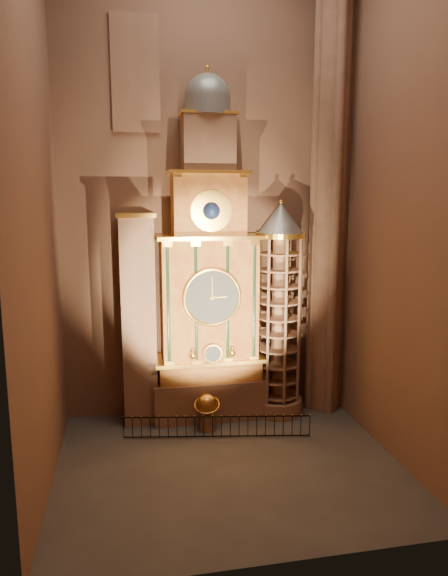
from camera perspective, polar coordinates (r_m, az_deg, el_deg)
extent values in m
plane|color=#383330|center=(22.46, 0.54, -19.01)|extent=(14.00, 14.00, 0.00)
plane|color=brown|center=(25.54, -2.16, 10.24)|extent=(22.00, 0.00, 22.00)
plane|color=brown|center=(19.48, -20.33, 9.71)|extent=(0.00, 22.00, 22.00)
plane|color=brown|center=(22.13, 18.92, 9.75)|extent=(0.00, 22.00, 22.00)
cube|color=#8C634C|center=(26.47, -1.67, -11.94)|extent=(5.60, 2.20, 2.00)
cube|color=maroon|center=(25.95, -1.69, -8.87)|extent=(5.00, 2.00, 1.00)
cube|color=#FFC34B|center=(25.73, -1.67, -7.74)|extent=(5.40, 2.30, 0.18)
cube|color=maroon|center=(25.04, -1.73, -1.27)|extent=(4.60, 2.00, 6.00)
cylinder|color=black|center=(23.96, -6.24, -1.84)|extent=(0.32, 0.32, 5.60)
cylinder|color=black|center=(24.10, -3.16, -1.73)|extent=(0.32, 0.32, 5.60)
cylinder|color=black|center=(24.34, 0.34, -1.59)|extent=(0.32, 0.32, 5.60)
cylinder|color=black|center=(24.63, 3.31, -1.47)|extent=(0.32, 0.32, 5.60)
cube|color=#FFC34B|center=(24.58, -1.75, 5.70)|extent=(5.00, 2.25, 0.18)
cylinder|color=#2D3033|center=(24.00, -1.34, -1.03)|extent=(2.60, 0.12, 2.60)
torus|color=#FFC34B|center=(23.96, -1.32, -1.05)|extent=(2.80, 0.16, 2.80)
cylinder|color=#FFC34B|center=(24.52, -1.26, -7.30)|extent=(0.90, 0.10, 0.90)
sphere|color=#FFC34B|center=(24.45, -3.49, -7.49)|extent=(0.36, 0.36, 0.36)
sphere|color=#FFC34B|center=(24.75, 0.91, -7.25)|extent=(0.36, 0.36, 0.36)
cube|color=maroon|center=(24.56, -1.78, 9.08)|extent=(3.40, 1.80, 3.00)
sphere|color=#0B1139|center=(23.67, -1.42, 8.57)|extent=(0.80, 0.80, 0.80)
cube|color=#FFC34B|center=(24.53, -1.78, 12.70)|extent=(3.80, 2.00, 0.15)
cube|color=#8C634C|center=(24.67, -1.82, 15.60)|extent=(2.40, 1.60, 2.60)
sphere|color=slate|center=(24.97, -1.85, 20.40)|extent=(2.10, 2.10, 2.10)
cylinder|color=#FFC34B|center=(25.14, -1.86, 22.42)|extent=(0.14, 0.14, 0.80)
cube|color=#8C634C|center=(24.95, -9.46, -3.80)|extent=(1.60, 1.40, 10.00)
cube|color=#FFC34B|center=(25.10, -9.30, -8.46)|extent=(1.35, 0.10, 2.10)
cube|color=#4E1F14|center=(25.04, -9.30, -8.50)|extent=(1.05, 0.04, 1.75)
cube|color=#FFC34B|center=(24.40, -9.47, -2.66)|extent=(1.35, 0.10, 2.10)
cube|color=#4E1F14|center=(24.35, -9.47, -2.69)|extent=(1.05, 0.04, 1.75)
cube|color=#FFC34B|center=(23.97, -9.65, 3.41)|extent=(1.35, 0.10, 2.10)
cube|color=#4E1F14|center=(23.92, -9.65, 3.40)|extent=(1.05, 0.04, 1.75)
cube|color=#FFC34B|center=(24.26, -9.81, 7.99)|extent=(1.80, 1.60, 0.20)
cylinder|color=#8C634C|center=(27.18, 5.93, -12.76)|extent=(2.50, 2.50, 0.80)
cylinder|color=#8C634C|center=(25.78, 6.11, -3.50)|extent=(0.70, 0.70, 8.20)
cylinder|color=#FFC34B|center=(25.13, 6.29, 5.85)|extent=(2.40, 2.40, 0.25)
cone|color=slate|center=(25.09, 6.32, 7.68)|extent=(2.30, 2.30, 1.50)
sphere|color=#FFC34B|center=(25.07, 6.36, 9.50)|extent=(0.20, 0.20, 0.20)
cylinder|color=#8C634C|center=(26.24, 11.69, 10.04)|extent=(1.60, 1.60, 22.00)
cylinder|color=#8C634C|center=(26.55, 13.30, 9.97)|extent=(0.44, 0.44, 22.00)
cylinder|color=#8C634C|center=(25.94, 10.03, 10.09)|extent=(0.44, 0.44, 22.00)
cylinder|color=#8C634C|center=(26.98, 11.03, 10.05)|extent=(0.44, 0.44, 22.00)
cylinder|color=#8C634C|center=(25.50, 12.39, 10.02)|extent=(0.44, 0.44, 22.00)
cube|color=navy|center=(25.80, -9.84, 22.42)|extent=(2.00, 0.10, 5.00)
cube|color=#8C634C|center=(25.75, -9.83, 22.45)|extent=(2.20, 0.06, 5.20)
cylinder|color=#8C634C|center=(25.18, -1.91, -14.66)|extent=(0.66, 0.66, 0.78)
sphere|color=#B97A34|center=(24.82, -1.92, -12.80)|extent=(1.00, 1.00, 1.00)
torus|color=#B97A34|center=(24.82, -1.92, -12.80)|extent=(1.45, 1.39, 0.54)
cube|color=black|center=(24.11, -0.79, -14.11)|extent=(8.42, 1.47, 0.04)
cube|color=black|center=(24.52, -0.78, -16.14)|extent=(8.42, 1.47, 0.04)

